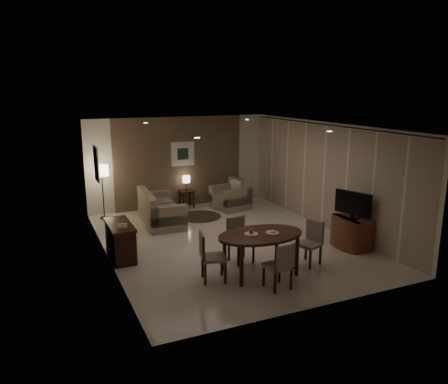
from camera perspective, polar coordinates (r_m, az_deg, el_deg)
name	(u,v)px	position (r m, az deg, el deg)	size (l,w,h in m)	color
room_shell	(221,182)	(10.34, -0.45, 1.31)	(5.50, 7.00, 2.70)	beige
taupe_accent	(180,162)	(13.18, -5.83, 3.89)	(3.96, 0.03, 2.70)	brown
curtain_wall	(324,177)	(11.34, 12.90, 1.90)	(0.08, 6.70, 2.58)	#BBA892
curtain_rod	(327,125)	(11.16, 13.25, 8.56)	(0.03, 0.03, 6.80)	black
art_back_frame	(183,154)	(13.15, -5.40, 4.98)	(0.72, 0.03, 0.72)	silver
art_back_canvas	(183,154)	(13.13, -5.38, 4.97)	(0.34, 0.01, 0.34)	#1B3026
art_left_frame	(96,164)	(10.29, -16.35, 3.54)	(0.03, 0.60, 0.80)	silver
art_left_canvas	(97,164)	(10.30, -16.27, 3.55)	(0.01, 0.46, 0.64)	gray
downlight_nl	(197,138)	(7.59, -3.55, 7.07)	(0.10, 0.10, 0.01)	white
downlight_nr	(330,131)	(8.96, 13.63, 7.70)	(0.10, 0.10, 0.01)	white
downlight_fl	(146,123)	(11.02, -10.20, 8.88)	(0.10, 0.10, 0.01)	white
downlight_fr	(247,120)	(12.00, 3.04, 9.43)	(0.10, 0.10, 0.01)	white
console_desk	(120,241)	(9.54, -13.37, -6.21)	(0.48, 1.20, 0.75)	#402214
telephone	(122,226)	(9.13, -13.16, -4.29)	(0.20, 0.14, 0.09)	white
tv_cabinet	(352,232)	(10.29, 16.35, -5.09)	(0.48, 0.90, 0.70)	brown
flat_tv	(353,204)	(10.09, 16.51, -1.49)	(0.06, 0.88, 0.60)	black
dining_table	(260,254)	(8.55, 4.77, -8.02)	(1.72, 1.07, 0.81)	#402214
chair_near	(278,265)	(7.96, 7.02, -9.48)	(0.42, 0.42, 0.88)	gray
chair_far	(241,241)	(9.05, 2.25, -6.37)	(0.44, 0.44, 0.92)	gray
chair_left	(214,257)	(8.20, -1.37, -8.46)	(0.45, 0.45, 0.93)	gray
chair_right	(309,244)	(9.08, 10.98, -6.66)	(0.43, 0.43, 0.89)	gray
plate_a	(251,234)	(8.37, 3.57, -5.49)	(0.26, 0.26, 0.02)	white
plate_b	(272,233)	(8.47, 6.30, -5.31)	(0.26, 0.26, 0.02)	white
fruit_apple	(251,231)	(8.35, 3.58, -5.14)	(0.09, 0.09, 0.09)	#A33912
napkin	(272,232)	(8.46, 6.30, -5.16)	(0.12, 0.08, 0.03)	white
round_rug	(200,216)	(12.30, -3.18, -3.20)	(1.21, 1.21, 0.01)	#3B3521
sofa	(161,207)	(11.69, -8.20, -2.00)	(0.93, 1.86, 0.87)	gray
armchair	(230,195)	(12.97, 0.85, -0.34)	(0.97, 0.92, 0.86)	gray
side_table	(187,199)	(13.22, -4.89, -0.90)	(0.40, 0.40, 0.52)	black
table_lamp	(186,182)	(13.11, -4.94, 1.26)	(0.22, 0.22, 0.50)	#FFEAC1
floor_lamp	(103,192)	(12.38, -15.53, -0.02)	(0.38, 0.38, 1.49)	#FFE5B7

